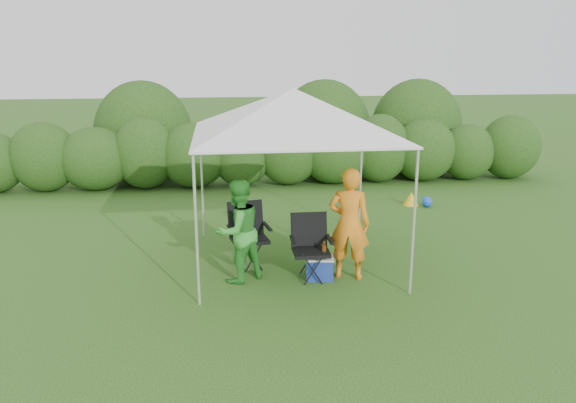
{
  "coord_description": "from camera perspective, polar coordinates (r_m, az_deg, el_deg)",
  "views": [
    {
      "loc": [
        -1.16,
        -8.2,
        3.38
      ],
      "look_at": [
        -0.1,
        0.4,
        1.05
      ],
      "focal_mm": 35.0,
      "sensor_mm": 36.0,
      "label": 1
    }
  ],
  "objects": [
    {
      "name": "ground",
      "position": [
        8.94,
        0.94,
        -7.16
      ],
      "size": [
        70.0,
        70.0,
        0.0
      ],
      "primitive_type": "plane",
      "color": "#35611F"
    },
    {
      "name": "hedge",
      "position": [
        14.47,
        -2.2,
        4.88
      ],
      "size": [
        14.88,
        1.53,
        1.8
      ],
      "color": "#2A4F19",
      "rests_on": "ground"
    },
    {
      "name": "lawn_toy",
      "position": [
        12.96,
        12.8,
        0.2
      ],
      "size": [
        0.6,
        0.5,
        0.3
      ],
      "color": "yellow",
      "rests_on": "ground"
    },
    {
      "name": "chair_left",
      "position": [
        9.09,
        -4.09,
        -2.92
      ],
      "size": [
        0.72,
        0.67,
        1.03
      ],
      "rotation": [
        0.0,
        0.0,
        0.19
      ],
      "color": "black",
      "rests_on": "ground"
    },
    {
      "name": "chair_right",
      "position": [
        8.58,
        2.28,
        -4.15
      ],
      "size": [
        0.62,
        0.56,
        0.99
      ],
      "rotation": [
        0.0,
        0.0,
        -0.01
      ],
      "color": "black",
      "rests_on": "ground"
    },
    {
      "name": "canopy",
      "position": [
        8.82,
        0.55,
        9.08
      ],
      "size": [
        3.1,
        3.1,
        2.83
      ],
      "color": "silver",
      "rests_on": "ground"
    },
    {
      "name": "man",
      "position": [
        8.5,
        6.22,
        -2.26
      ],
      "size": [
        0.73,
        0.6,
        1.72
      ],
      "primitive_type": "imported",
      "rotation": [
        0.0,
        0.0,
        2.81
      ],
      "color": "orange",
      "rests_on": "ground"
    },
    {
      "name": "cooler",
      "position": [
        8.63,
        3.2,
        -6.74
      ],
      "size": [
        0.45,
        0.35,
        0.35
      ],
      "rotation": [
        0.0,
        0.0,
        -0.12
      ],
      "color": "navy",
      "rests_on": "ground"
    },
    {
      "name": "woman",
      "position": [
        8.4,
        -5.09,
        -3.01
      ],
      "size": [
        0.96,
        0.91,
        1.57
      ],
      "primitive_type": "imported",
      "rotation": [
        0.0,
        0.0,
        3.72
      ],
      "color": "green",
      "rests_on": "ground"
    },
    {
      "name": "bottle",
      "position": [
        8.49,
        3.68,
        -4.9
      ],
      "size": [
        0.07,
        0.07,
        0.26
      ],
      "primitive_type": "cylinder",
      "color": "#592D0C",
      "rests_on": "cooler"
    }
  ]
}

